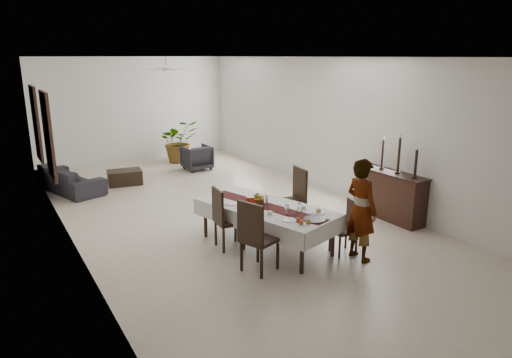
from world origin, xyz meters
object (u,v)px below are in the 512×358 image
Objects in this scene: red_pitcher at (250,202)px; sofa at (69,179)px; woman at (361,210)px; sideboard_body at (389,196)px; dining_table_top at (266,208)px.

red_pitcher is 5.69m from sofa.
woman is at bearing -170.29° from sofa.
woman reaches higher than red_pitcher.
sideboard_body reaches higher than sofa.
woman is 1.07× the size of sideboard_body.
dining_table_top is 0.31m from red_pitcher.
red_pitcher reaches higher than dining_table_top.
red_pitcher is at bearing 177.14° from sideboard_body.
sideboard_body is 7.55m from sofa.
sideboard_body is 0.75× the size of sofa.
dining_table_top is 1.47× the size of sideboard_body.
red_pitcher is (-0.27, 0.07, 0.13)m from dining_table_top.
sideboard_body is at bearing -18.10° from dining_table_top.
sofa is (-3.35, 6.57, -0.53)m from woman.
woman is at bearing -149.09° from sideboard_body.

